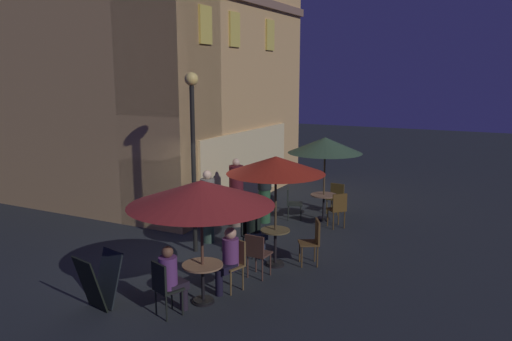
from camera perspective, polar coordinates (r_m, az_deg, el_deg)
name	(u,v)px	position (r m, az deg, el deg)	size (l,w,h in m)	color
ground_plane	(175,261)	(11.21, -9.13, -10.12)	(60.00, 60.00, 0.00)	#22272A
cafe_building	(153,90)	(15.78, -11.61, 8.97)	(7.66, 8.46, 7.06)	tan
street_lamp_near_corner	(193,134)	(11.13, -7.18, 4.15)	(0.30, 0.30, 4.03)	black
menu_sandwich_board	(99,281)	(9.23, -17.37, -11.87)	(0.77, 0.68, 0.96)	black
cafe_table_0	(324,201)	(14.05, 7.68, -3.50)	(0.73, 0.73, 0.72)	black
cafe_table_1	(275,242)	(10.69, 2.19, -8.06)	(0.62, 0.62, 0.78)	black
cafe_table_2	(203,275)	(9.08, -6.06, -11.68)	(0.72, 0.72, 0.71)	black
patio_umbrella_0	(325,146)	(13.75, 7.84, 2.81)	(2.02, 2.02, 2.31)	black
patio_umbrella_1	(276,166)	(10.28, 2.26, 0.55)	(2.04, 2.04, 2.34)	black
patio_umbrella_2	(201,193)	(8.62, -6.26, -2.57)	(2.54, 2.54, 2.22)	black
cafe_chair_0	(291,201)	(14.03, 4.03, -3.42)	(0.57, 0.57, 0.89)	black
cafe_chair_1	(338,207)	(13.33, 9.28, -4.11)	(0.57, 0.57, 0.95)	#523715
cafe_chair_2	(336,195)	(14.84, 9.04, -2.81)	(0.45, 0.45, 0.85)	#4F3E1B
cafe_chair_3	(257,251)	(10.03, 0.10, -9.15)	(0.44, 0.44, 0.91)	#4D3026
cafe_chair_4	(313,238)	(10.77, 6.50, -7.63)	(0.56, 0.56, 0.98)	brown
cafe_chair_5	(251,231)	(11.28, -0.58, -6.86)	(0.54, 0.54, 0.93)	black
cafe_chair_6	(164,285)	(8.63, -10.41, -12.60)	(0.50, 0.50, 0.96)	black
cafe_chair_7	(234,260)	(9.54, -2.50, -10.09)	(0.49, 0.49, 0.95)	brown
patron_seated_0	(255,226)	(11.13, -0.09, -6.37)	(0.43, 0.51, 1.22)	#262F43
patron_seated_1	(171,276)	(8.66, -9.58, -11.71)	(0.51, 0.41, 1.22)	black
patron_seated_2	(228,256)	(9.40, -3.16, -9.64)	(0.51, 0.39, 1.23)	black
patron_standing_3	(236,192)	(13.30, -2.25, -2.51)	(0.38, 0.38, 1.82)	#826C58
patron_standing_4	(208,206)	(12.06, -5.48, -4.06)	(0.34, 0.34, 1.76)	#2D4437
patron_standing_5	(265,192)	(13.62, 0.98, -2.41)	(0.37, 0.37, 1.72)	#265130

